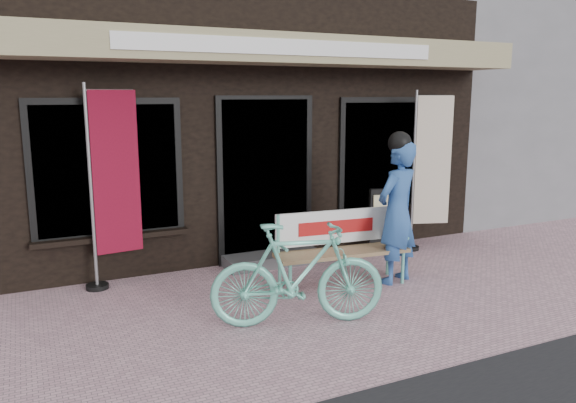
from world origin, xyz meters
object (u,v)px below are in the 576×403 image
bench (339,242)px  person (397,209)px  nobori_cream (429,169)px  bicycle (298,274)px  nobori_red (112,184)px  menu_stand (385,221)px

bench → person: bearing=-14.3°
person → nobori_cream: 1.63m
bicycle → nobori_red: 2.50m
nobori_cream → bicycle: bearing=-131.4°
nobori_cream → bench: bearing=-139.5°
menu_stand → nobori_red: bearing=-170.1°
bench → nobori_red: size_ratio=0.70×
menu_stand → bench: bearing=-132.6°
person → nobori_red: 3.31m
bench → person: size_ratio=0.91×
person → nobori_red: nobori_red is taller
nobori_cream → menu_stand: size_ratio=2.44×
bicycle → nobori_cream: (2.89, 1.64, 0.66)m
nobori_cream → menu_stand: bearing=-165.5°
person → nobori_cream: size_ratio=0.79×
person → menu_stand: person is taller
nobori_red → menu_stand: bearing=-11.1°
nobori_red → menu_stand: 3.69m
nobori_cream → menu_stand: (-0.69, 0.05, -0.70)m
bicycle → nobori_cream: bearing=-43.8°
nobori_red → person: bearing=-30.2°
person → bench: bearing=139.8°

